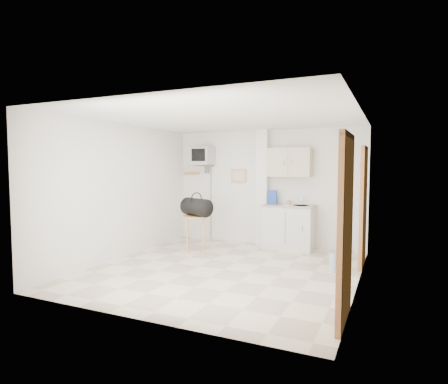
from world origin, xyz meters
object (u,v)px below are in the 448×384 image
at_px(round_table, 195,222).
at_px(crt_television, 203,157).
at_px(duffel_bag, 197,207).
at_px(water_bottle, 333,263).

bearing_deg(round_table, crt_television, 109.23).
bearing_deg(duffel_bag, crt_television, 135.12).
bearing_deg(water_bottle, round_table, 172.10).
bearing_deg(duffel_bag, round_table, -150.06).
xyz_separation_m(duffel_bag, water_bottle, (2.73, -0.39, -0.76)).
distance_m(crt_television, duffel_bag, 1.51).
xyz_separation_m(round_table, water_bottle, (2.76, -0.38, -0.45)).
height_order(round_table, duffel_bag, duffel_bag).
distance_m(round_table, water_bottle, 2.82).
relative_size(crt_television, water_bottle, 6.65).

